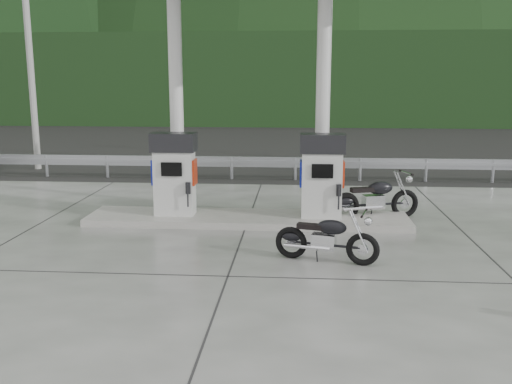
# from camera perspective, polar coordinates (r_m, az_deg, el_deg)

# --- Properties ---
(ground) EXTENTS (160.00, 160.00, 0.00)m
(ground) POSITION_cam_1_polar(r_m,az_deg,el_deg) (10.15, -2.13, -6.63)
(ground) COLOR black
(ground) RESTS_ON ground
(forecourt_apron) EXTENTS (18.00, 14.00, 0.02)m
(forecourt_apron) POSITION_cam_1_polar(r_m,az_deg,el_deg) (10.15, -2.13, -6.58)
(forecourt_apron) COLOR slate
(forecourt_apron) RESTS_ON ground
(pump_island) EXTENTS (7.00, 1.40, 0.15)m
(pump_island) POSITION_cam_1_polar(r_m,az_deg,el_deg) (12.52, -0.85, -2.69)
(pump_island) COLOR gray
(pump_island) RESTS_ON forecourt_apron
(gas_pump_left) EXTENTS (0.95, 0.55, 1.80)m
(gas_pump_left) POSITION_cam_1_polar(r_m,az_deg,el_deg) (12.56, -8.16, 1.79)
(gas_pump_left) COLOR silver
(gas_pump_left) RESTS_ON pump_island
(gas_pump_right) EXTENTS (0.95, 0.55, 1.80)m
(gas_pump_right) POSITION_cam_1_polar(r_m,az_deg,el_deg) (12.28, 6.60, 1.60)
(gas_pump_right) COLOR silver
(gas_pump_right) RESTS_ON pump_island
(canopy_column_left) EXTENTS (0.30, 0.30, 5.00)m
(canopy_column_left) POSITION_cam_1_polar(r_m,az_deg,el_deg) (12.79, -7.97, 9.17)
(canopy_column_left) COLOR white
(canopy_column_left) RESTS_ON pump_island
(canopy_column_right) EXTENTS (0.30, 0.30, 5.00)m
(canopy_column_right) POSITION_cam_1_polar(r_m,az_deg,el_deg) (12.51, 6.69, 9.16)
(canopy_column_right) COLOR white
(canopy_column_right) RESTS_ON pump_island
(guardrail) EXTENTS (26.00, 0.16, 1.42)m
(guardrail) POSITION_cam_1_polar(r_m,az_deg,el_deg) (17.79, 0.74, 3.53)
(guardrail) COLOR #9A9CA1
(guardrail) RESTS_ON ground
(road) EXTENTS (60.00, 7.00, 0.01)m
(road) POSITION_cam_1_polar(r_m,az_deg,el_deg) (21.35, 1.33, 2.92)
(road) COLOR black
(road) RESTS_ON ground
(utility_pole_a) EXTENTS (0.22, 0.22, 8.00)m
(utility_pole_a) POSITION_cam_1_polar(r_m,az_deg,el_deg) (21.17, -21.72, 12.92)
(utility_pole_a) COLOR #9C9C96
(utility_pole_a) RESTS_ON ground
(utility_pole_b) EXTENTS (0.22, 0.22, 8.00)m
(utility_pole_b) POSITION_cam_1_polar(r_m,az_deg,el_deg) (19.13, 7.23, 13.86)
(utility_pole_b) COLOR #9C9C96
(utility_pole_b) RESTS_ON ground
(tree_band) EXTENTS (80.00, 6.00, 6.00)m
(tree_band) POSITION_cam_1_polar(r_m,az_deg,el_deg) (39.61, 2.79, 11.15)
(tree_band) COLOR black
(tree_band) RESTS_ON ground
(forested_hills) EXTENTS (100.00, 40.00, 140.00)m
(forested_hills) POSITION_cam_1_polar(r_m,az_deg,el_deg) (69.67, 3.46, 8.76)
(forested_hills) COLOR black
(forested_hills) RESTS_ON ground
(motorcycle_left) EXTENTS (1.78, 0.95, 0.80)m
(motorcycle_left) POSITION_cam_1_polar(r_m,az_deg,el_deg) (9.87, 7.05, -4.67)
(motorcycle_left) COLOR black
(motorcycle_left) RESTS_ON forecourt_apron
(motorcycle_right) EXTENTS (2.03, 1.16, 0.92)m
(motorcycle_right) POSITION_cam_1_polar(r_m,az_deg,el_deg) (12.98, 11.87, -0.69)
(motorcycle_right) COLOR black
(motorcycle_right) RESTS_ON forecourt_apron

